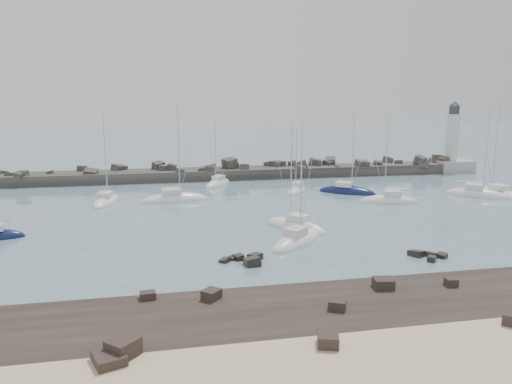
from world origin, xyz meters
TOP-DOWN VIEW (x-y plane):
  - ground at (0.00, 0.00)m, footprint 400.00×400.00m
  - rock_shelf at (-0.18, -22.02)m, footprint 140.00×12.14m
  - rock_cluster_near at (-3.24, -9.15)m, footprint 4.27×3.35m
  - rock_cluster_far at (13.57, -11.11)m, footprint 3.44×3.28m
  - breakwater at (-7.02, 38.01)m, footprint 115.00×7.89m
  - lighthouse at (47.00, 38.00)m, footprint 7.00×7.00m
  - sailboat_3 at (-18.27, 20.10)m, footprint 4.43×8.95m
  - sailboat_4 at (-8.70, 19.42)m, footprint 9.79×3.89m
  - sailboat_5 at (4.12, 1.20)m, footprint 7.04×8.20m
  - sailboat_6 at (10.49, 22.58)m, footprint 5.71×6.96m
  - sailboat_7 at (2.69, -4.41)m, footprint 7.91×7.82m
  - sailboat_8 at (17.85, 20.09)m, footprint 8.87×7.48m
  - sailboat_9 at (21.06, 12.18)m, footprint 8.57×4.70m
  - sailboat_10 at (39.22, 13.61)m, footprint 4.75×9.51m
  - sailboat_13 at (-0.97, 31.37)m, footprint 6.30×7.82m
  - sailboat_14 at (36.21, 13.84)m, footprint 8.75×8.14m

SIDE VIEW (x-z plane):
  - ground at x=0.00m, z-range 0.00..0.00m
  - rock_shelf at x=-0.18m, z-range -0.91..0.95m
  - rock_cluster_far at x=13.57m, z-range -0.49..0.65m
  - rock_cluster_near at x=-3.24m, z-range -0.55..0.77m
  - sailboat_13 at x=-0.97m, z-range -6.04..6.31m
  - sailboat_3 at x=-18.27m, z-range -6.64..6.92m
  - sailboat_6 at x=10.49m, z-range -5.45..5.73m
  - sailboat_8 at x=17.85m, z-range -6.93..7.21m
  - sailboat_4 at x=-8.70m, z-range -7.38..7.67m
  - sailboat_5 at x=4.12m, z-range -6.47..6.76m
  - sailboat_10 at x=39.22m, z-range -7.07..7.37m
  - sailboat_7 at x=2.69m, z-range -6.62..6.92m
  - sailboat_9 at x=21.06m, z-range -6.40..6.70m
  - sailboat_14 at x=36.21m, z-range -7.10..7.40m
  - breakwater at x=-7.02m, z-range -2.26..2.94m
  - lighthouse at x=47.00m, z-range -4.21..10.39m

